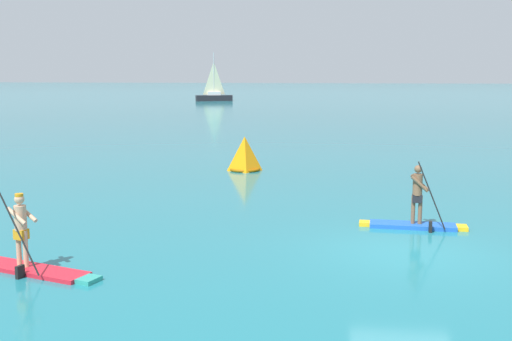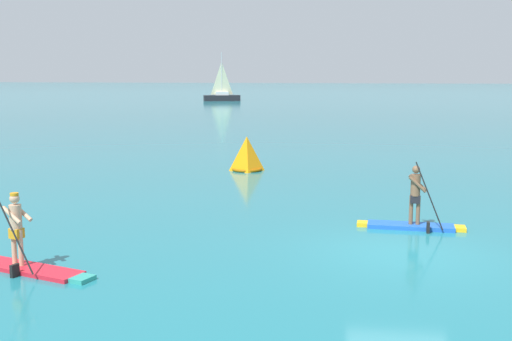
{
  "view_description": "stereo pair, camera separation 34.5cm",
  "coord_description": "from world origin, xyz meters",
  "px_view_note": "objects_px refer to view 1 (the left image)",
  "views": [
    {
      "loc": [
        -1.46,
        -14.94,
        4.26
      ],
      "look_at": [
        -4.51,
        6.4,
        0.88
      ],
      "focal_mm": 44.53,
      "sensor_mm": 36.0,
      "label": 1
    },
    {
      "loc": [
        -1.12,
        -14.88,
        4.26
      ],
      "look_at": [
        -4.51,
        6.4,
        0.88
      ],
      "focal_mm": 44.53,
      "sensor_mm": 36.0,
      "label": 2
    }
  ],
  "objects_px": {
    "paddleboarder_mid_center": "(415,215)",
    "race_marker_buoy": "(245,155)",
    "sailboat_left_horizon": "(214,95)",
    "paddleboarder_near_left": "(27,256)"
  },
  "relations": [
    {
      "from": "race_marker_buoy",
      "to": "sailboat_left_horizon",
      "type": "distance_m",
      "value": 65.62
    },
    {
      "from": "race_marker_buoy",
      "to": "paddleboarder_near_left",
      "type": "bearing_deg",
      "value": -99.36
    },
    {
      "from": "sailboat_left_horizon",
      "to": "paddleboarder_near_left",
      "type": "bearing_deg",
      "value": 79.29
    },
    {
      "from": "race_marker_buoy",
      "to": "sailboat_left_horizon",
      "type": "bearing_deg",
      "value": 103.02
    },
    {
      "from": "paddleboarder_near_left",
      "to": "paddleboarder_mid_center",
      "type": "bearing_deg",
      "value": 48.15
    },
    {
      "from": "paddleboarder_mid_center",
      "to": "race_marker_buoy",
      "type": "relative_size",
      "value": 1.96
    },
    {
      "from": "paddleboarder_mid_center",
      "to": "sailboat_left_horizon",
      "type": "xyz_separation_m",
      "value": [
        -21.03,
        73.33,
        0.49
      ]
    },
    {
      "from": "paddleboarder_near_left",
      "to": "race_marker_buoy",
      "type": "relative_size",
      "value": 2.37
    },
    {
      "from": "paddleboarder_mid_center",
      "to": "sailboat_left_horizon",
      "type": "height_order",
      "value": "sailboat_left_horizon"
    },
    {
      "from": "paddleboarder_near_left",
      "to": "paddleboarder_mid_center",
      "type": "distance_m",
      "value": 10.05
    }
  ]
}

